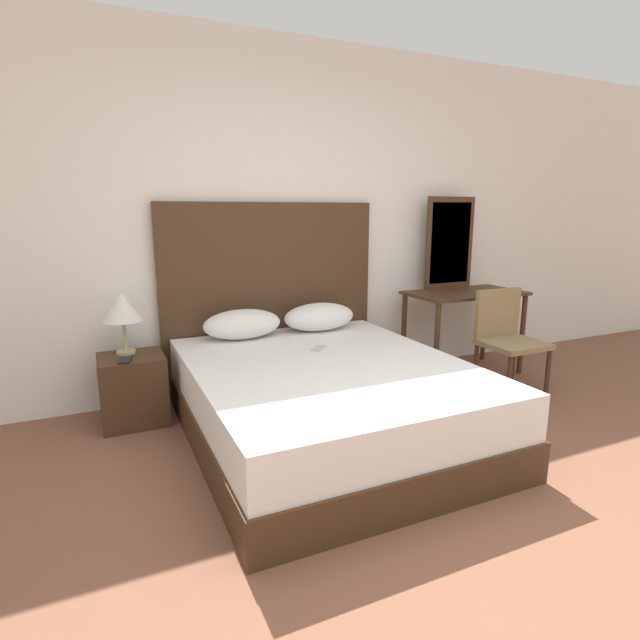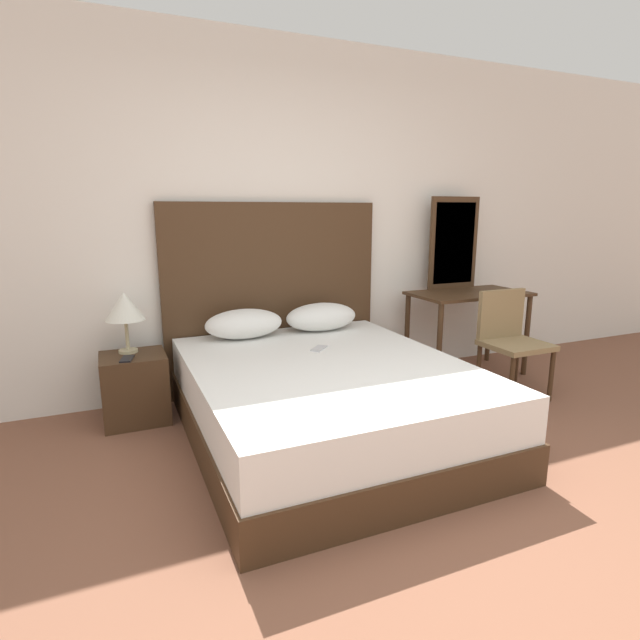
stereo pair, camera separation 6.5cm
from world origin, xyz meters
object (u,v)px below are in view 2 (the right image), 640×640
object	(u,v)px
phone_on_nightstand	(127,359)
chair	(510,336)
table_lamp	(125,307)
vanity_desk	(468,306)
nightstand	(135,388)
bed	(326,400)
phone_on_bed	(319,348)

from	to	relation	value
phone_on_nightstand	chair	distance (m)	2.80
table_lamp	chair	xyz separation A→B (m)	(2.73, -0.69, -0.31)
vanity_desk	chair	distance (m)	0.56
nightstand	bed	bearing A→B (deg)	-34.46
bed	table_lamp	bearing A→B (deg)	143.37
table_lamp	vanity_desk	distance (m)	2.77
bed	chair	world-z (taller)	chair
nightstand	vanity_desk	xyz separation A→B (m)	(2.74, -0.08, 0.38)
table_lamp	phone_on_nightstand	world-z (taller)	table_lamp
phone_on_bed	vanity_desk	xyz separation A→B (m)	(1.57, 0.37, 0.11)
phone_on_bed	nightstand	size ratio (longest dim) A/B	0.33
table_lamp	bed	bearing A→B (deg)	-36.63
phone_on_bed	phone_on_nightstand	size ratio (longest dim) A/B	0.96
table_lamp	phone_on_bed	bearing A→B (deg)	-24.04
phone_on_bed	nightstand	distance (m)	1.29
nightstand	table_lamp	bearing A→B (deg)	104.85
bed	vanity_desk	distance (m)	1.82
phone_on_bed	chair	xyz separation A→B (m)	(1.54, -0.16, -0.03)
vanity_desk	chair	xyz separation A→B (m)	(-0.03, -0.54, -0.14)
phone_on_bed	chair	world-z (taller)	chair
nightstand	phone_on_nightstand	xyz separation A→B (m)	(-0.04, -0.10, 0.24)
vanity_desk	table_lamp	bearing A→B (deg)	176.73
table_lamp	phone_on_nightstand	distance (m)	0.36
phone_on_bed	bed	bearing A→B (deg)	-104.52
chair	table_lamp	bearing A→B (deg)	165.73
phone_on_nightstand	vanity_desk	bearing A→B (deg)	0.37
nightstand	phone_on_bed	bearing A→B (deg)	-21.17
phone_on_bed	phone_on_nightstand	xyz separation A→B (m)	(-1.21, 0.36, -0.03)
chair	phone_on_nightstand	bearing A→B (deg)	169.31
table_lamp	vanity_desk	size ratio (longest dim) A/B	0.42
table_lamp	chair	distance (m)	2.83
phone_on_nightstand	chair	xyz separation A→B (m)	(2.75, -0.52, 0.00)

